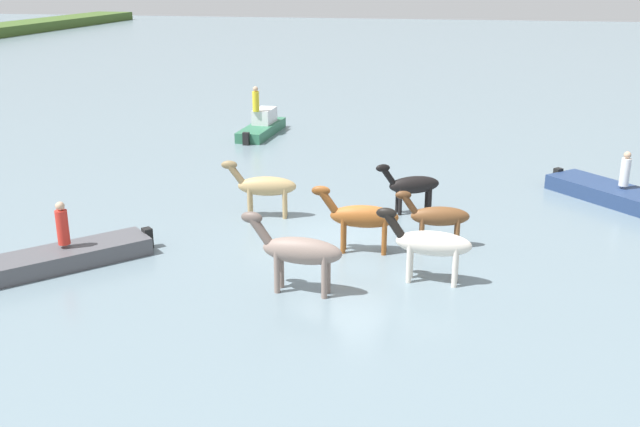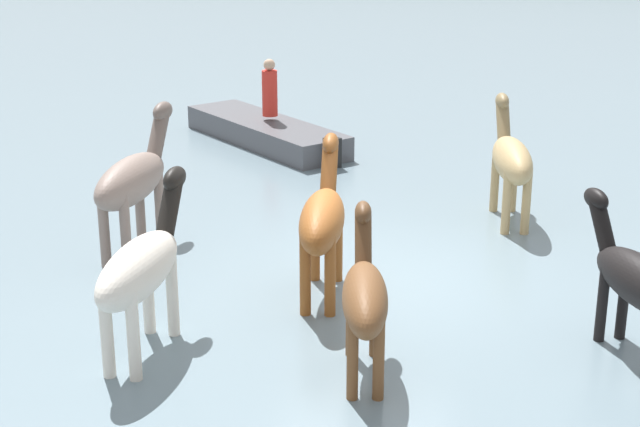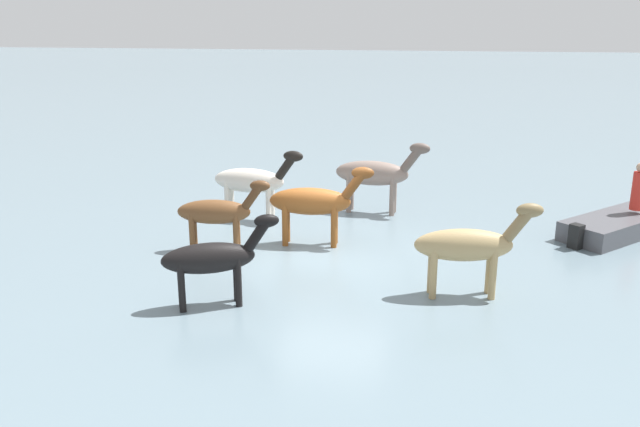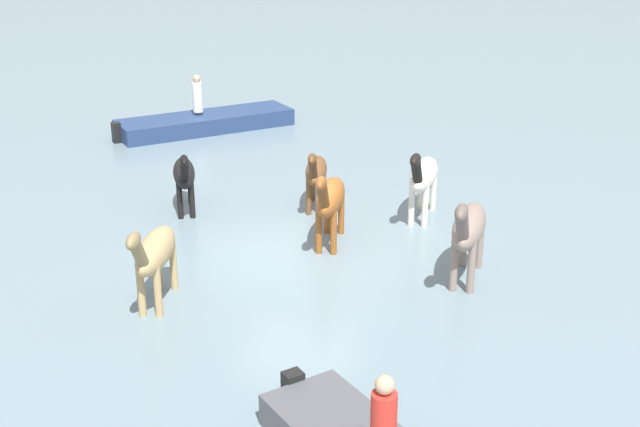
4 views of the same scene
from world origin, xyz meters
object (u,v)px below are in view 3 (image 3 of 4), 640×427
Objects in this scene: horse_lead at (213,258)px; horse_gray_outer at (375,174)px; horse_pinto_flank at (252,181)px; horse_dark_mare at (314,202)px; boat_tender_starboard at (630,224)px; horse_mid_herd at (217,212)px; horse_dun_straggler at (468,245)px; person_spotter_bow at (639,188)px.

horse_gray_outer is (-6.77, 2.20, 0.16)m from horse_lead.
horse_gray_outer is (-1.27, 3.10, 0.05)m from horse_pinto_flank.
horse_dark_mare reaches higher than boat_tender_starboard.
horse_lead is 10.81m from boat_tender_starboard.
horse_lead is 3.11m from horse_mid_herd.
horse_pinto_flank is 0.95× the size of horse_gray_outer.
boat_tender_starboard is at bearing 11.05° from horse_lead.
horse_mid_herd is 0.53× the size of boat_tender_starboard.
horse_dun_straggler is 1.14× the size of horse_lead.
horse_gray_outer is (-5.40, -2.38, 0.07)m from horse_dun_straggler.
horse_dark_mare reaches higher than person_spotter_bow.
boat_tender_starboard is (-0.84, 9.61, -0.88)m from horse_pinto_flank.
person_spotter_bow is (0.07, 0.07, 0.96)m from boat_tender_starboard.
person_spotter_bow is at bearing 13.33° from horse_dark_mare.
horse_dark_mare is at bearing -106.36° from horse_gray_outer.
horse_lead is 0.52× the size of boat_tender_starboard.
horse_lead is 1.78× the size of person_spotter_bow.
person_spotter_bow reaches higher than horse_mid_herd.
horse_gray_outer is at bearing 65.21° from horse_dark_mare.
horse_pinto_flank is 0.60× the size of boat_tender_starboard.
horse_dark_mare is at bearing 48.66° from horse_lead.
person_spotter_bow is (-2.49, 7.67, 0.08)m from horse_dark_mare.
horse_pinto_flank reaches higher than boat_tender_starboard.
horse_pinto_flank is at bearing 74.25° from horse_lead.
horse_pinto_flank is 1.16× the size of horse_lead.
horse_dark_mare is at bearing 135.60° from horse_dun_straggler.
horse_dark_mare is 3.18m from horse_gray_outer.
horse_dun_straggler is 2.02× the size of person_spotter_bow.
boat_tender_starboard is 3.43× the size of person_spotter_bow.
horse_mid_herd is (-2.95, -0.96, -0.02)m from horse_lead.
horse_lead is at bearing -104.25° from horse_gray_outer.
horse_mid_herd is at bearing -88.81° from horse_pinto_flank.
person_spotter_bow is (-0.77, 9.68, 0.08)m from horse_pinto_flank.
horse_dark_mare is 2.64m from horse_pinto_flank.
horse_pinto_flank is 9.69m from boat_tender_starboard.
boat_tender_starboard is (-6.34, 8.71, -0.77)m from horse_lead.
horse_gray_outer is 0.63× the size of boat_tender_starboard.
horse_gray_outer is at bearing 104.20° from horse_dun_straggler.
horse_dun_straggler is 4.23m from horse_dark_mare.
horse_mid_herd is 1.81× the size of person_spotter_bow.
person_spotter_bow is at bearing -0.50° from horse_gray_outer.
horse_dark_mare and horse_pinto_flank have the same top height.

